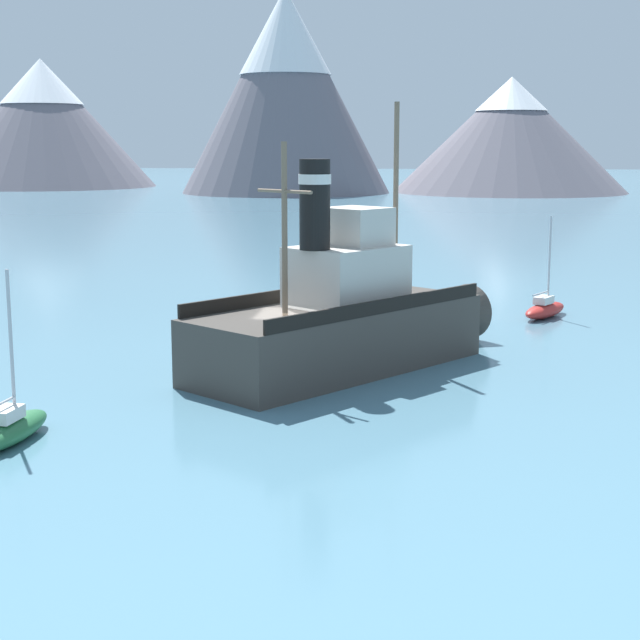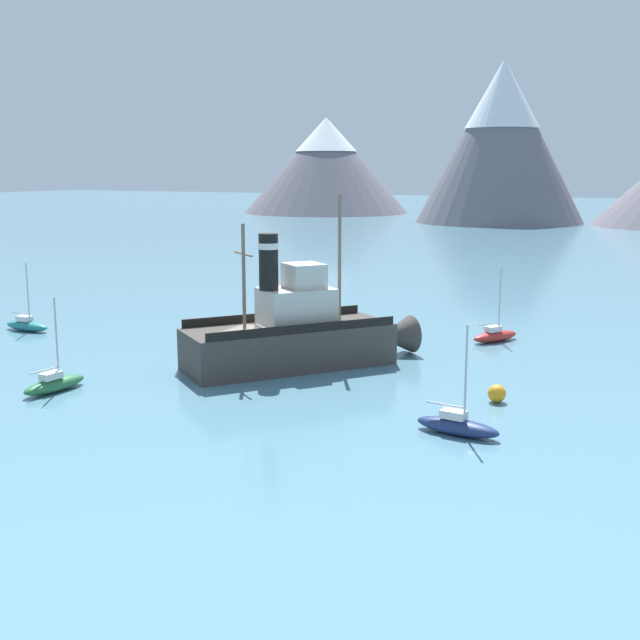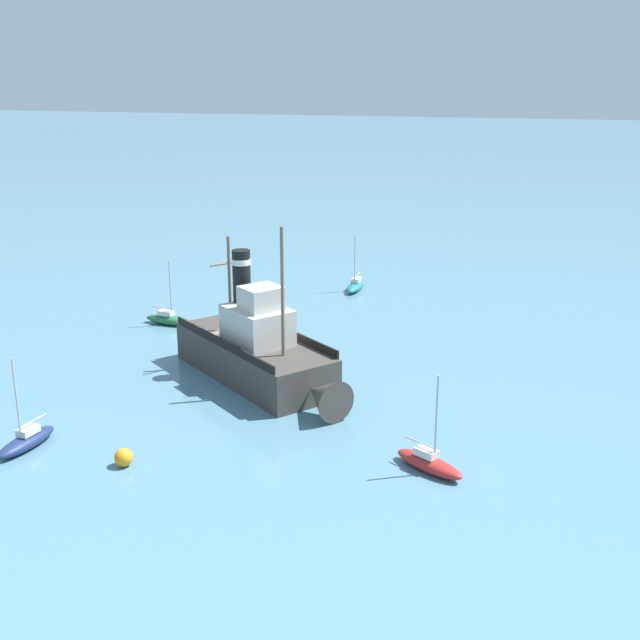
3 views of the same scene
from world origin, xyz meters
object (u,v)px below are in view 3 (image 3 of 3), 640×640
at_px(sailboat_teal, 355,286).
at_px(mooring_buoy, 124,457).
at_px(old_tugboat, 259,352).
at_px(sailboat_green, 168,319).
at_px(sailboat_red, 429,462).
at_px(sailboat_navy, 26,440).

bearing_deg(sailboat_teal, mooring_buoy, -4.13).
distance_m(sailboat_teal, mooring_buoy, 34.54).
relative_size(old_tugboat, sailboat_green, 2.76).
height_order(sailboat_green, sailboat_teal, same).
bearing_deg(mooring_buoy, sailboat_teal, 175.87).
xyz_separation_m(old_tugboat, sailboat_teal, (-22.14, 0.30, -1.40)).
distance_m(sailboat_red, mooring_buoy, 14.52).
height_order(old_tugboat, sailboat_navy, old_tugboat).
bearing_deg(mooring_buoy, sailboat_green, -158.14).
relative_size(old_tugboat, sailboat_teal, 2.76).
bearing_deg(old_tugboat, sailboat_green, -129.21).
distance_m(sailboat_red, sailboat_navy, 19.95).
relative_size(sailboat_red, sailboat_teal, 1.00).
relative_size(sailboat_red, sailboat_navy, 1.00).
distance_m(sailboat_green, sailboat_teal, 17.35).
distance_m(old_tugboat, sailboat_navy, 14.42).
xyz_separation_m(sailboat_green, sailboat_teal, (-13.50, 10.89, 0.00)).
distance_m(old_tugboat, sailboat_green, 13.74).
distance_m(sailboat_green, mooring_buoy, 22.57).
xyz_separation_m(old_tugboat, sailboat_navy, (12.04, -7.81, -1.40)).
relative_size(sailboat_teal, sailboat_navy, 1.00).
xyz_separation_m(sailboat_red, mooring_buoy, (3.77, -14.02, 0.02)).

